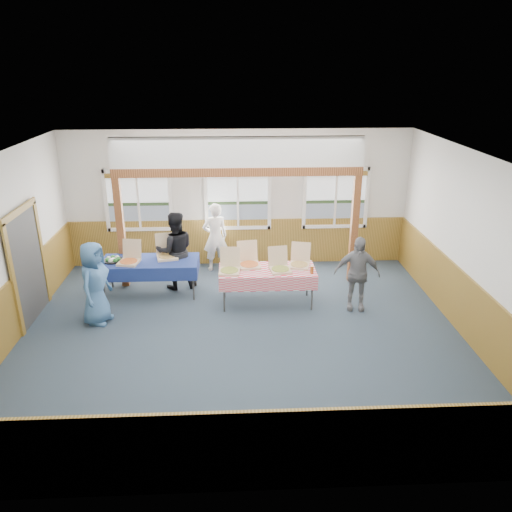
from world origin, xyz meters
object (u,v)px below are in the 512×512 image
(table_left, at_px, (150,263))
(table_right, at_px, (267,272))
(woman_white, at_px, (215,237))
(man_blue, at_px, (95,283))
(person_grey, at_px, (357,273))
(woman_black, at_px, (175,251))

(table_left, xyz_separation_m, table_right, (2.40, -0.58, -0.00))
(woman_white, bearing_deg, man_blue, 32.30)
(woman_white, bearing_deg, person_grey, 125.94)
(woman_black, bearing_deg, man_blue, 36.79)
(woman_white, relative_size, person_grey, 1.07)
(man_blue, bearing_deg, table_right, -64.73)
(woman_white, bearing_deg, table_right, 103.56)
(table_left, xyz_separation_m, woman_white, (1.32, 1.28, 0.10))
(table_right, bearing_deg, woman_black, 148.89)
(table_left, xyz_separation_m, woman_black, (0.50, 0.31, 0.14))
(table_left, relative_size, table_right, 1.03)
(person_grey, bearing_deg, table_right, 179.82)
(woman_white, height_order, person_grey, woman_white)
(table_right, bearing_deg, man_blue, -175.37)
(woman_black, bearing_deg, woman_white, -141.85)
(table_left, height_order, person_grey, person_grey)
(table_left, bearing_deg, woman_white, 40.25)
(table_right, relative_size, woman_white, 1.23)
(table_left, bearing_deg, table_right, -17.43)
(woman_white, distance_m, man_blue, 3.26)
(table_left, height_order, woman_white, woman_white)
(man_blue, height_order, person_grey, man_blue)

